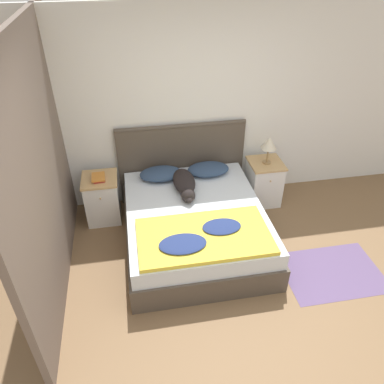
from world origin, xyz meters
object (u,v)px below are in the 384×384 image
at_px(nightstand_left, 102,198).
at_px(table_lamp, 269,144).
at_px(pillow_left, 161,174).
at_px(bed, 195,226).
at_px(dog, 185,183).
at_px(book_stack, 99,177).
at_px(nightstand_right, 264,182).
at_px(pillow_right, 208,169).

relative_size(nightstand_left, table_lamp, 1.69).
bearing_deg(table_lamp, pillow_left, 177.56).
bearing_deg(table_lamp, bed, -148.65).
height_order(dog, book_stack, dog).
xyz_separation_m(nightstand_left, book_stack, (-0.00, -0.02, 0.33)).
bearing_deg(nightstand_left, bed, -31.75).
relative_size(bed, nightstand_right, 3.05).
bearing_deg(pillow_right, book_stack, -176.98).
bearing_deg(dog, nightstand_right, 12.89).
xyz_separation_m(nightstand_right, pillow_left, (-1.40, 0.05, 0.26)).
bearing_deg(dog, pillow_left, 130.14).
distance_m(nightstand_left, nightstand_right, 2.17).
distance_m(nightstand_right, pillow_right, 0.82).
bearing_deg(book_stack, table_lamp, 0.38).
bearing_deg(pillow_left, book_stack, -174.56).
bearing_deg(nightstand_right, nightstand_left, 180.00).
height_order(nightstand_left, nightstand_right, same).
bearing_deg(nightstand_right, table_lamp, -90.00).
bearing_deg(nightstand_left, nightstand_right, 0.00).
distance_m(book_stack, table_lamp, 2.19).
height_order(nightstand_right, pillow_right, pillow_right).
relative_size(nightstand_right, dog, 0.80).
relative_size(bed, pillow_left, 3.47).
distance_m(nightstand_right, table_lamp, 0.59).
relative_size(nightstand_left, book_stack, 2.96).
relative_size(nightstand_right, book_stack, 2.96).
xyz_separation_m(bed, pillow_left, (-0.31, 0.72, 0.32)).
relative_size(pillow_left, dog, 0.71).
height_order(bed, pillow_left, pillow_left).
relative_size(nightstand_left, pillow_right, 1.14).
xyz_separation_m(book_stack, table_lamp, (2.17, 0.01, 0.26)).
relative_size(dog, table_lamp, 2.11).
height_order(dog, table_lamp, table_lamp).
bearing_deg(nightstand_right, pillow_left, 177.99).
xyz_separation_m(pillow_right, book_stack, (-1.40, -0.07, 0.08)).
height_order(nightstand_left, dog, dog).
bearing_deg(pillow_left, pillow_right, 0.00).
relative_size(nightstand_right, table_lamp, 1.69).
distance_m(pillow_right, book_stack, 1.40).
bearing_deg(table_lamp, book_stack, -179.62).
distance_m(bed, pillow_left, 0.85).
bearing_deg(bed, pillow_left, 113.39).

